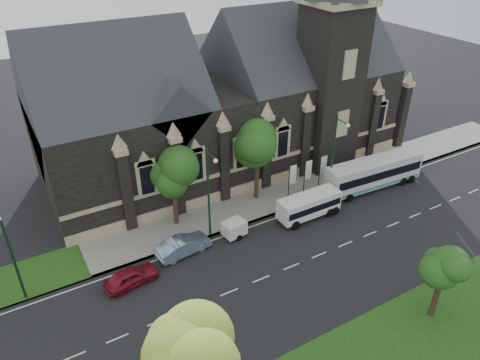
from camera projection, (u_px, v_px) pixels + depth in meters
ground at (291, 267)px, 38.28m from camera, size 160.00×160.00×0.00m
sidewalk at (236, 210)px, 45.31m from camera, size 80.00×5.00×0.15m
museum at (235, 96)px, 50.25m from camera, size 40.00×17.70×29.90m
tree_park_near at (211, 349)px, 23.42m from camera, size 4.42×4.42×8.56m
tree_park_east at (445, 265)px, 31.62m from camera, size 3.40×3.40×6.28m
tree_walk_right at (258, 147)px, 44.64m from camera, size 4.08×4.08×7.80m
tree_walk_left at (173, 171)px, 40.82m from camera, size 3.91×3.91×7.64m
street_lamp_near at (334, 153)px, 45.22m from camera, size 0.36×1.88×9.00m
street_lamp_mid at (209, 190)px, 39.22m from camera, size 0.36×1.88×9.00m
street_lamp_far at (10, 249)px, 32.37m from camera, size 0.36×1.88×9.00m
banner_flag_left at (291, 177)px, 46.44m from camera, size 0.90×0.10×4.00m
banner_flag_center at (307, 172)px, 47.30m from camera, size 0.90×0.10×4.00m
banner_flag_right at (322, 168)px, 48.16m from camera, size 0.90×0.10×4.00m
tour_coach at (374, 173)px, 48.34m from camera, size 11.51×3.20×3.32m
shuttle_bus at (309, 205)px, 43.76m from camera, size 6.40×2.29×2.47m
box_trailer at (234, 228)px, 41.42m from camera, size 3.02×1.79×1.57m
sedan at (183, 246)px, 39.41m from camera, size 5.09×2.30×1.62m
car_far_red at (131, 276)px, 36.17m from camera, size 4.62×2.35×1.51m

